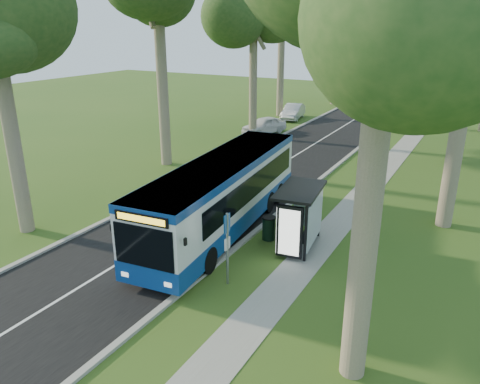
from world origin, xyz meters
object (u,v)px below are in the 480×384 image
object	(u,v)px
bus	(223,195)
bus_shelter	(299,210)
car_white	(264,125)
bus_stop_sign	(227,241)
car_silver	(293,112)
litter_bin	(269,228)

from	to	relation	value
bus	bus_shelter	bearing A→B (deg)	-9.86
car_white	bus_stop_sign	bearing A→B (deg)	-45.83
bus_stop_sign	bus_shelter	distance (m)	3.96
bus_shelter	car_white	bearing A→B (deg)	112.32
bus	car_white	world-z (taller)	bus
car_white	car_silver	bearing A→B (deg)	113.88
bus_shelter	litter_bin	distance (m)	2.06
bus	litter_bin	world-z (taller)	bus
bus	litter_bin	xyz separation A→B (m)	(2.30, 0.12, -1.18)
bus_stop_sign	car_white	world-z (taller)	bus_stop_sign
bus_stop_sign	bus	bearing A→B (deg)	122.59
bus	bus_stop_sign	xyz separation A→B (m)	(2.61, -4.05, 0.02)
bus_shelter	bus	bearing A→B (deg)	168.37
bus_shelter	car_white	world-z (taller)	bus_shelter
bus_shelter	car_silver	size ratio (longest dim) A/B	0.73
bus	litter_bin	distance (m)	2.59
bus_stop_sign	car_white	bearing A→B (deg)	112.74
bus_shelter	car_white	size ratio (longest dim) A/B	0.76
bus	bus_stop_sign	bearing A→B (deg)	-62.69
bus_stop_sign	bus_shelter	bearing A→B (deg)	71.73
bus	bus_shelter	world-z (taller)	bus
bus_stop_sign	car_silver	size ratio (longest dim) A/B	0.63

